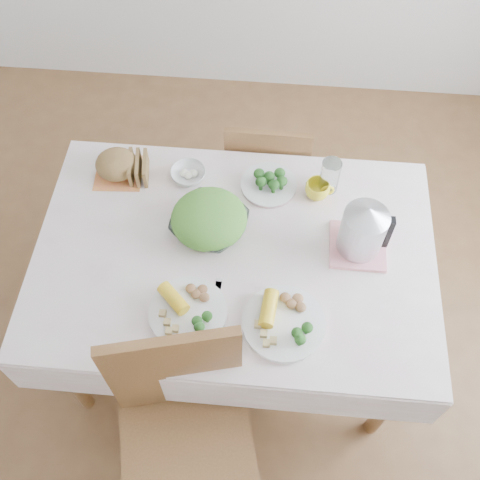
# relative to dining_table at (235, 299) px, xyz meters

# --- Properties ---
(floor) EXTENTS (3.60, 3.60, 0.00)m
(floor) POSITION_rel_dining_table_xyz_m (0.00, 0.00, -0.38)
(floor) COLOR brown
(floor) RESTS_ON ground
(dining_table) EXTENTS (1.40, 0.90, 0.75)m
(dining_table) POSITION_rel_dining_table_xyz_m (0.00, 0.00, 0.00)
(dining_table) COLOR brown
(dining_table) RESTS_ON floor
(tablecloth) EXTENTS (1.50, 1.00, 0.01)m
(tablecloth) POSITION_rel_dining_table_xyz_m (0.00, 0.00, 0.38)
(tablecloth) COLOR silver
(tablecloth) RESTS_ON dining_table
(chair_near) EXTENTS (0.56, 0.56, 1.02)m
(chair_near) POSITION_rel_dining_table_xyz_m (-0.10, -0.68, 0.09)
(chair_near) COLOR brown
(chair_near) RESTS_ON floor
(chair_far) EXTENTS (0.40, 0.40, 0.86)m
(chair_far) POSITION_rel_dining_table_xyz_m (0.10, 0.70, 0.09)
(chair_far) COLOR brown
(chair_far) RESTS_ON floor
(salad_bowl) EXTENTS (0.36, 0.36, 0.07)m
(salad_bowl) POSITION_rel_dining_table_xyz_m (-0.10, 0.10, 0.42)
(salad_bowl) COLOR white
(salad_bowl) RESTS_ON tablecloth
(dinner_plate_left) EXTENTS (0.37, 0.37, 0.02)m
(dinner_plate_left) POSITION_rel_dining_table_xyz_m (-0.14, -0.27, 0.40)
(dinner_plate_left) COLOR white
(dinner_plate_left) RESTS_ON tablecloth
(dinner_plate_right) EXTENTS (0.39, 0.39, 0.02)m
(dinner_plate_right) POSITION_rel_dining_table_xyz_m (0.20, -0.28, 0.40)
(dinner_plate_right) COLOR white
(dinner_plate_right) RESTS_ON tablecloth
(broccoli_plate) EXTENTS (0.30, 0.30, 0.02)m
(broccoli_plate) POSITION_rel_dining_table_xyz_m (0.11, 0.32, 0.40)
(broccoli_plate) COLOR beige
(broccoli_plate) RESTS_ON tablecloth
(napkin) EXTENTS (0.20, 0.20, 0.00)m
(napkin) POSITION_rel_dining_table_xyz_m (-0.51, 0.34, 0.39)
(napkin) COLOR #E48443
(napkin) RESTS_ON tablecloth
(bread_loaf) EXTENTS (0.19, 0.18, 0.10)m
(bread_loaf) POSITION_rel_dining_table_xyz_m (-0.51, 0.34, 0.45)
(bread_loaf) COLOR brown
(bread_loaf) RESTS_ON napkin
(fruit_bowl) EXTENTS (0.16, 0.16, 0.04)m
(fruit_bowl) POSITION_rel_dining_table_xyz_m (-0.22, 0.34, 0.41)
(fruit_bowl) COLOR white
(fruit_bowl) RESTS_ON tablecloth
(yellow_mug) EXTENTS (0.11, 0.11, 0.08)m
(yellow_mug) POSITION_rel_dining_table_xyz_m (0.30, 0.29, 0.43)
(yellow_mug) COLOR yellow
(yellow_mug) RESTS_ON tablecloth
(glass_tumbler) EXTENTS (0.10, 0.10, 0.15)m
(glass_tumbler) POSITION_rel_dining_table_xyz_m (0.35, 0.34, 0.45)
(glass_tumbler) COLOR white
(glass_tumbler) RESTS_ON tablecloth
(pink_tray) EXTENTS (0.21, 0.21, 0.02)m
(pink_tray) POSITION_rel_dining_table_xyz_m (0.46, 0.06, 0.40)
(pink_tray) COLOR pink
(pink_tray) RESTS_ON tablecloth
(electric_kettle) EXTENTS (0.21, 0.21, 0.23)m
(electric_kettle) POSITION_rel_dining_table_xyz_m (0.46, 0.06, 0.51)
(electric_kettle) COLOR #B2B5BA
(electric_kettle) RESTS_ON pink_tray
(fork_left) EXTENTS (0.03, 0.19, 0.00)m
(fork_left) POSITION_rel_dining_table_xyz_m (-0.05, -0.23, 0.39)
(fork_left) COLOR silver
(fork_left) RESTS_ON tablecloth
(fork_right) EXTENTS (0.09, 0.16, 0.00)m
(fork_right) POSITION_rel_dining_table_xyz_m (0.26, -0.25, 0.39)
(fork_right) COLOR silver
(fork_right) RESTS_ON tablecloth
(knife) EXTENTS (0.20, 0.09, 0.00)m
(knife) POSITION_rel_dining_table_xyz_m (-0.04, -0.30, 0.39)
(knife) COLOR silver
(knife) RESTS_ON tablecloth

